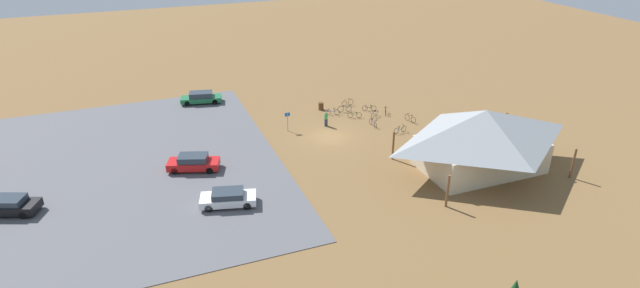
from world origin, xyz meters
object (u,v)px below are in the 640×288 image
(car_red_aisle_side, at_px, (193,163))
(bike_pavilion, at_px, (483,136))
(bicycle_red_by_bin, at_px, (386,111))
(bicycle_blue_back_row, at_px, (332,112))
(bicycle_white_mid_cluster, at_px, (374,114))
(car_black_mid_lot, at_px, (9,205))
(visitor_near_lot, at_px, (326,118))
(bicycle_silver_near_porch, at_px, (345,109))
(bicycle_yellow_yard_left, at_px, (348,103))
(bicycle_teal_trailside, at_px, (400,130))
(bicycle_black_lone_east, at_px, (369,108))
(car_white_by_curb, at_px, (228,198))
(bicycle_black_edge_north, at_px, (447,121))
(bicycle_purple_yard_right, at_px, (373,123))
(bicycle_orange_lone_west, at_px, (410,118))
(trash_bin, at_px, (321,106))
(bicycle_green_front_row, at_px, (355,115))
(car_green_near_entry, at_px, (201,98))
(lot_sign, at_px, (287,119))

(car_red_aisle_side, bearing_deg, bike_pavilion, 159.65)
(bicycle_red_by_bin, relative_size, car_red_aisle_side, 0.33)
(bicycle_blue_back_row, bearing_deg, bicycle_white_mid_cluster, 150.47)
(car_black_mid_lot, relative_size, visitor_near_lot, 2.85)
(bicycle_silver_near_porch, relative_size, bicycle_yellow_yard_left, 1.05)
(bicycle_teal_trailside, bearing_deg, visitor_near_lot, -34.28)
(bicycle_black_lone_east, relative_size, car_white_by_curb, 0.32)
(bicycle_black_edge_north, bearing_deg, bicycle_silver_near_porch, -40.22)
(car_red_aisle_side, bearing_deg, bicycle_red_by_bin, -165.73)
(bicycle_white_mid_cluster, height_order, bicycle_teal_trailside, bicycle_white_mid_cluster)
(car_black_mid_lot, bearing_deg, bicycle_purple_yard_right, -171.58)
(bicycle_orange_lone_west, relative_size, bicycle_silver_near_porch, 0.95)
(bicycle_teal_trailside, relative_size, visitor_near_lot, 0.98)
(bicycle_black_lone_east, bearing_deg, trash_bin, -24.65)
(bicycle_green_front_row, height_order, bicycle_red_by_bin, bicycle_red_by_bin)
(bicycle_orange_lone_west, distance_m, bicycle_black_edge_north, 3.92)
(bicycle_white_mid_cluster, xyz_separation_m, bicycle_red_by_bin, (-1.67, -0.46, 0.02))
(trash_bin, bearing_deg, bicycle_black_edge_north, 140.83)
(bike_pavilion, distance_m, car_green_near_entry, 33.40)
(bicycle_purple_yard_right, xyz_separation_m, bicycle_teal_trailside, (-1.89, 2.63, 0.00))
(bicycle_green_front_row, xyz_separation_m, visitor_near_lot, (3.87, 0.97, 0.54))
(bicycle_orange_lone_west, height_order, bicycle_purple_yard_right, bicycle_orange_lone_west)
(bicycle_orange_lone_west, distance_m, bicycle_silver_near_porch, 7.73)
(bicycle_orange_lone_west, relative_size, bicycle_blue_back_row, 1.03)
(trash_bin, bearing_deg, bicycle_orange_lone_west, 138.72)
(car_white_by_curb, bearing_deg, bicycle_white_mid_cluster, -147.45)
(car_green_near_entry, bearing_deg, visitor_near_lot, 134.15)
(bicycle_green_front_row, relative_size, car_red_aisle_side, 0.31)
(trash_bin, relative_size, bicycle_purple_yard_right, 0.51)
(bike_pavilion, relative_size, car_red_aisle_side, 2.72)
(bicycle_green_front_row, distance_m, bicycle_teal_trailside, 6.15)
(bicycle_red_by_bin, bearing_deg, car_white_by_curb, 31.36)
(bicycle_white_mid_cluster, relative_size, bicycle_yellow_yard_left, 0.80)
(bicycle_red_by_bin, height_order, car_black_mid_lot, car_black_mid_lot)
(trash_bin, bearing_deg, bicycle_black_lone_east, 155.35)
(bicycle_silver_near_porch, xyz_separation_m, bicycle_black_edge_north, (-8.87, 7.50, 0.00))
(bicycle_white_mid_cluster, relative_size, car_red_aisle_side, 0.27)
(bicycle_purple_yard_right, height_order, bicycle_blue_back_row, bicycle_blue_back_row)
(visitor_near_lot, bearing_deg, bicycle_red_by_bin, -174.28)
(car_red_aisle_side, bearing_deg, bicycle_yellow_yard_left, -153.70)
(bicycle_red_by_bin, xyz_separation_m, car_red_aisle_side, (22.65, 5.76, 0.37))
(trash_bin, xyz_separation_m, bicycle_black_lone_east, (-5.13, 2.36, -0.11))
(lot_sign, bearing_deg, car_red_aisle_side, 26.09)
(car_white_by_curb, height_order, car_red_aisle_side, car_red_aisle_side)
(bicycle_white_mid_cluster, relative_size, bicycle_teal_trailside, 0.80)
(car_white_by_curb, distance_m, car_red_aisle_side, 7.22)
(bike_pavilion, height_order, bicycle_yellow_yard_left, bike_pavilion)
(bicycle_blue_back_row, distance_m, bicycle_yellow_yard_left, 3.46)
(bike_pavilion, height_order, car_white_by_curb, bike_pavilion)
(bicycle_purple_yard_right, xyz_separation_m, car_green_near_entry, (16.27, -13.76, 0.38))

